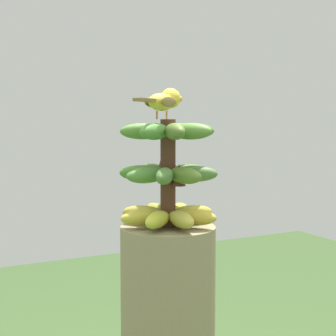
% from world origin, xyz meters
% --- Properties ---
extents(banana_bunch, '(0.28, 0.28, 0.29)m').
position_xyz_m(banana_bunch, '(-0.00, 0.00, 1.29)').
color(banana_bunch, '#4C2D1E').
rests_on(banana_bunch, banana_tree).
extents(perched_bird, '(0.14, 0.19, 0.09)m').
position_xyz_m(perched_bird, '(-0.01, -0.01, 1.49)').
color(perched_bird, '#C68933').
rests_on(perched_bird, banana_bunch).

